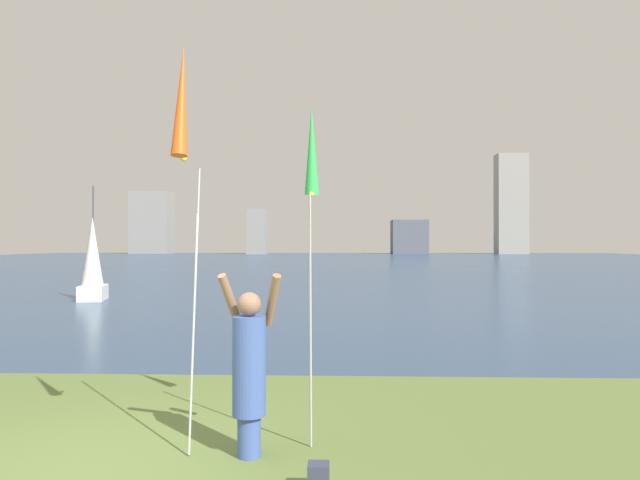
% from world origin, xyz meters
% --- Properties ---
extents(ground, '(120.00, 138.00, 0.12)m').
position_xyz_m(ground, '(0.00, 50.95, -0.06)').
color(ground, '#5B7038').
extents(person, '(0.68, 0.51, 1.87)m').
position_xyz_m(person, '(1.49, 0.40, 0.92)').
color(person, '#3F59A5').
rests_on(person, ground).
extents(kite_flag_left, '(0.16, 0.88, 4.13)m').
position_xyz_m(kite_flag_left, '(0.88, 0.12, 3.46)').
color(kite_flag_left, '#B2B2B7').
rests_on(kite_flag_left, ground).
extents(kite_flag_right, '(0.16, 0.48, 3.68)m').
position_xyz_m(kite_flag_right, '(2.11, 0.82, 3.08)').
color(kite_flag_right, '#B2B2B7').
rests_on(kite_flag_right, ground).
extents(bag, '(0.19, 0.18, 0.26)m').
position_xyz_m(bag, '(2.23, -0.43, 0.13)').
color(bag, '#33384C').
rests_on(bag, ground).
extents(sailboat_2, '(1.24, 1.77, 4.36)m').
position_xyz_m(sailboat_2, '(-6.98, 15.88, 1.35)').
color(sailboat_2, white).
rests_on(sailboat_2, ground).
extents(skyline_tower_0, '(7.82, 5.70, 12.66)m').
position_xyz_m(skyline_tower_0, '(-36.58, 110.97, 6.33)').
color(skyline_tower_0, gray).
rests_on(skyline_tower_0, ground).
extents(skyline_tower_1, '(3.63, 4.30, 8.70)m').
position_xyz_m(skyline_tower_1, '(-13.84, 105.20, 4.35)').
color(skyline_tower_1, gray).
rests_on(skyline_tower_1, ground).
extents(skyline_tower_2, '(7.08, 5.98, 6.79)m').
position_xyz_m(skyline_tower_2, '(16.28, 109.70, 3.39)').
color(skyline_tower_2, '#565B66').
rests_on(skyline_tower_2, ground).
extents(skyline_tower_3, '(5.91, 3.84, 19.79)m').
position_xyz_m(skyline_tower_3, '(36.27, 108.62, 9.89)').
color(skyline_tower_3, gray).
rests_on(skyline_tower_3, ground).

